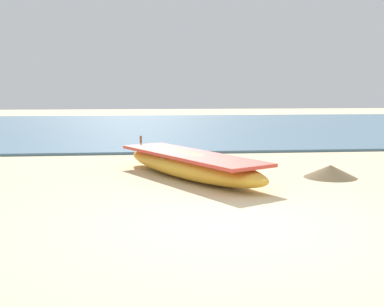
{
  "coord_description": "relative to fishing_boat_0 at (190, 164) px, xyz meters",
  "views": [
    {
      "loc": [
        -1.23,
        -6.55,
        1.94
      ],
      "look_at": [
        -0.22,
        3.27,
        0.6
      ],
      "focal_mm": 44.52,
      "sensor_mm": 36.0,
      "label": 1
    }
  ],
  "objects": [
    {
      "name": "fishing_boat_0",
      "position": [
        0.0,
        0.0,
        0.0
      ],
      "size": [
        3.32,
        4.81,
        0.75
      ],
      "rotation": [
        0.0,
        0.0,
        2.07
      ],
      "color": "gold",
      "rests_on": "ground"
    },
    {
      "name": "ground",
      "position": [
        0.22,
        -3.71,
        -0.3
      ],
      "size": [
        80.0,
        80.0,
        0.0
      ],
      "primitive_type": "plane",
      "color": "beige"
    },
    {
      "name": "sea_water",
      "position": [
        0.22,
        13.89,
        -0.26
      ],
      "size": [
        60.0,
        20.0,
        0.08
      ],
      "primitive_type": "cube",
      "color": "slate",
      "rests_on": "ground"
    },
    {
      "name": "debris_pile_0",
      "position": [
        3.1,
        -0.28,
        -0.16
      ],
      "size": [
        1.64,
        1.64,
        0.28
      ],
      "primitive_type": "cone",
      "rotation": [
        0.0,
        0.0,
        5.48
      ],
      "color": "brown",
      "rests_on": "ground"
    }
  ]
}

